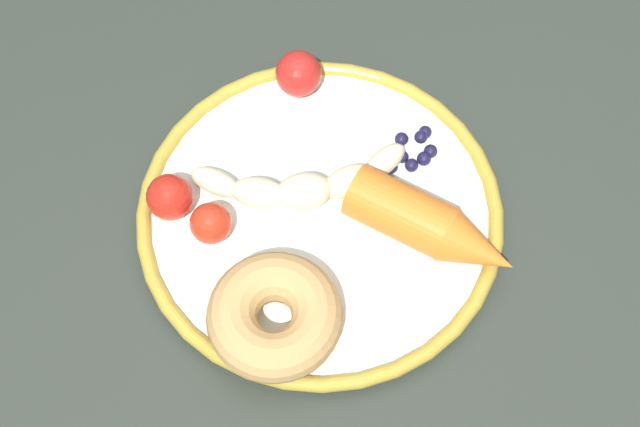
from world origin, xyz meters
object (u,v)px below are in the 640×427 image
banana (303,184)px  tomato_mid (170,197)px  carrot_orange (431,228)px  donut (275,316)px  tomato_near (299,74)px  dining_table (387,268)px  plate (320,215)px  blueberry_pile (415,151)px  tomato_far (211,223)px

banana → tomato_mid: 0.10m
carrot_orange → tomato_mid: carrot_orange is taller
donut → tomato_near: tomato_near is taller
dining_table → carrot_orange: (0.02, -0.03, 0.13)m
donut → dining_table: bearing=33.3°
banana → tomato_mid: (-0.10, 0.01, 0.01)m
carrot_orange → tomato_mid: (-0.19, 0.07, -0.00)m
plate → tomato_near: size_ratio=7.48×
dining_table → carrot_orange: bearing=-56.1°
dining_table → blueberry_pile: bearing=60.4°
dining_table → donut: 0.18m
banana → carrot_orange: size_ratio=1.40×
carrot_orange → donut: size_ratio=1.30×
banana → carrot_orange: (0.09, -0.06, 0.01)m
dining_table → tomato_far: bearing=174.9°
blueberry_pile → tomato_mid: bearing=-178.0°
plate → blueberry_pile: size_ratio=6.39×
plate → tomato_near: 0.12m
plate → tomato_near: bearing=86.4°
banana → tomato_far: bearing=-164.9°
dining_table → donut: size_ratio=10.92×
carrot_orange → blueberry_pile: carrot_orange is taller
tomato_near → carrot_orange: bearing=-66.5°
tomato_mid → banana: bearing=-4.0°
plate → tomato_near: (0.01, 0.12, 0.02)m
tomato_near → donut: bearing=-106.1°
carrot_orange → donut: (-0.13, -0.04, -0.00)m
donut → carrot_orange: bearing=19.1°
tomato_near → tomato_mid: bearing=-142.6°
blueberry_pile → banana: bearing=-171.5°
donut → tomato_mid: same height
tomato_near → banana: bearing=-99.5°
tomato_mid → tomato_far: size_ratio=1.13×
carrot_orange → tomato_far: bearing=165.9°
blueberry_pile → tomato_mid: (-0.20, -0.01, 0.01)m
tomato_mid → tomato_near: bearing=37.4°
carrot_orange → tomato_mid: 0.20m
banana → donut: size_ratio=1.82×
banana → donut: 0.11m
dining_table → tomato_far: tomato_far is taller
dining_table → tomato_far: size_ratio=33.51×
carrot_orange → tomato_far: 0.17m
banana → tomato_mid: size_ratio=4.96×
plate → blueberry_pile: bearing=22.7°
dining_table → blueberry_pile: (0.03, 0.05, 0.12)m
dining_table → donut: (-0.11, -0.07, 0.13)m
blueberry_pile → tomato_near: size_ratio=1.17×
blueberry_pile → donut: bearing=-138.8°
plate → carrot_orange: carrot_orange is taller
carrot_orange → plate: bearing=152.8°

